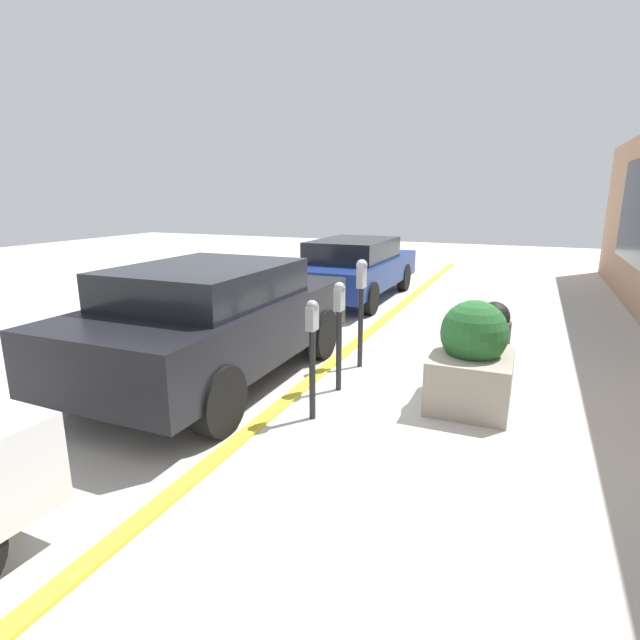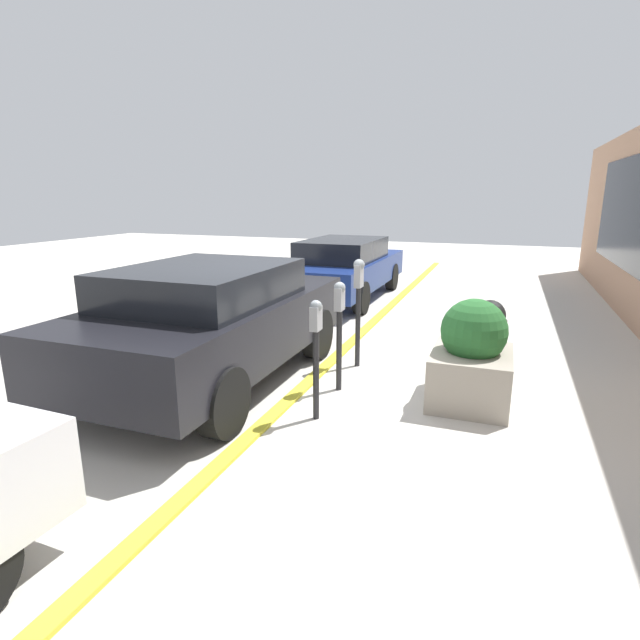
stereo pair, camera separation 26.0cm
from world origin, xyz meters
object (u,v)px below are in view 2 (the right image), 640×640
at_px(parking_meter_middle, 358,293).
at_px(parked_car_rear, 345,267).
at_px(parking_meter_nearest, 316,342).
at_px(planter_box, 472,358).
at_px(parked_car_middle, 212,320).
at_px(trash_bin, 488,337).
at_px(parking_meter_second, 339,319).

xyz_separation_m(parking_meter_middle, parked_car_rear, (4.44, 1.61, -0.30)).
bearing_deg(parking_meter_nearest, planter_box, -55.55).
height_order(parking_meter_middle, parked_car_middle, parked_car_middle).
relative_size(parking_meter_nearest, parking_meter_middle, 0.87).
bearing_deg(trash_bin, parked_car_rear, 39.07).
height_order(parking_meter_nearest, trash_bin, parking_meter_nearest).
relative_size(parking_meter_second, parking_meter_middle, 0.90).
xyz_separation_m(parking_meter_nearest, parked_car_rear, (6.25, 1.67, -0.13)).
bearing_deg(parked_car_middle, parked_car_rear, 0.16).
bearing_deg(parked_car_middle, parking_meter_second, -80.15).
height_order(planter_box, parked_car_rear, parked_car_rear).
relative_size(parking_meter_nearest, trash_bin, 1.30).
xyz_separation_m(planter_box, trash_bin, (1.09, -0.14, -0.02)).
bearing_deg(parked_car_rear, planter_box, -147.88).
relative_size(parked_car_middle, trash_bin, 4.24).
xyz_separation_m(parking_meter_middle, planter_box, (-0.76, -1.59, -0.51)).
distance_m(parking_meter_nearest, parking_meter_middle, 1.82).
distance_m(parked_car_middle, trash_bin, 3.66).
xyz_separation_m(parking_meter_nearest, parked_car_middle, (0.59, 1.64, -0.05)).
relative_size(parking_meter_middle, parked_car_rear, 0.33).
height_order(parking_meter_second, parked_car_middle, parked_car_middle).
height_order(parked_car_rear, trash_bin, parked_car_rear).
distance_m(parking_meter_nearest, parking_meter_second, 0.88).
bearing_deg(parking_meter_nearest, parked_car_rear, 14.99).
distance_m(parking_meter_middle, parked_car_middle, 2.01).
relative_size(parking_meter_middle, trash_bin, 1.50).
relative_size(parking_meter_nearest, planter_box, 1.07).
height_order(parking_meter_second, parked_car_rear, parked_car_rear).
distance_m(parking_meter_nearest, parked_car_rear, 6.47).
bearing_deg(trash_bin, parking_meter_middle, 100.87).
relative_size(parking_meter_nearest, parking_meter_second, 0.97).
bearing_deg(planter_box, parking_meter_second, 96.29).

